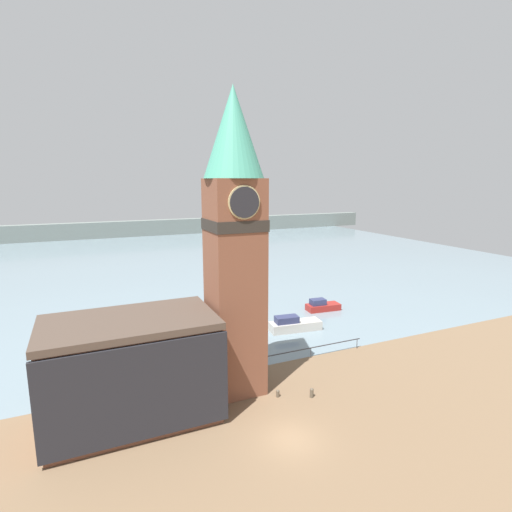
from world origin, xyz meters
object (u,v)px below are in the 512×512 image
(mooring_bollard_far, at_px, (278,393))
(pier_building, at_px, (132,370))
(boat_near, at_px, (294,325))
(boat_far, at_px, (322,306))
(clock_tower, at_px, (234,237))
(mooring_bollard_near, at_px, (312,392))

(mooring_bollard_far, bearing_deg, pier_building, 171.54)
(boat_near, bearing_deg, boat_far, 41.24)
(pier_building, distance_m, boat_near, 22.73)
(clock_tower, bearing_deg, boat_near, 41.41)
(clock_tower, xyz_separation_m, pier_building, (-8.53, -1.03, -9.21))
(boat_near, distance_m, mooring_bollard_near, 14.99)
(pier_building, relative_size, mooring_bollard_near, 15.20)
(clock_tower, height_order, boat_near, clock_tower)
(pier_building, distance_m, mooring_bollard_far, 11.86)
(pier_building, bearing_deg, mooring_bollard_far, -8.46)
(boat_near, bearing_deg, clock_tower, -132.00)
(clock_tower, relative_size, boat_far, 5.18)
(pier_building, xyz_separation_m, mooring_bollard_near, (13.70, -2.86, -3.47))
(pier_building, xyz_separation_m, mooring_bollard_far, (11.18, -1.66, -3.58))
(boat_near, height_order, mooring_bollard_near, boat_near)
(mooring_bollard_far, bearing_deg, mooring_bollard_near, -25.38)
(boat_far, relative_size, mooring_bollard_near, 5.87)
(pier_building, bearing_deg, mooring_bollard_near, -11.78)
(pier_building, relative_size, boat_far, 2.59)
(pier_building, bearing_deg, boat_near, 28.91)
(pier_building, bearing_deg, clock_tower, 6.89)
(pier_building, distance_m, boat_far, 31.45)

